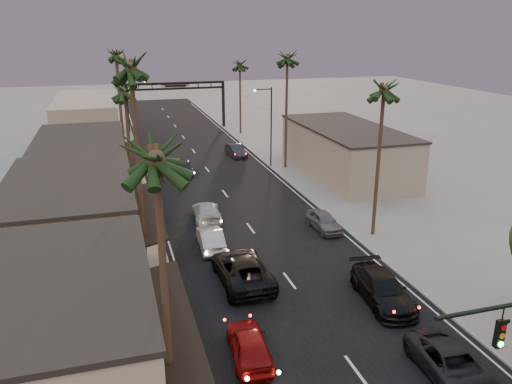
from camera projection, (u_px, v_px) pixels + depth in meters
ground at (219, 185)px, 50.54m from camera, size 200.00×200.00×0.00m
road at (209, 172)px, 55.09m from camera, size 14.00×120.00×0.02m
sidewalk_left at (118, 162)px, 58.91m from camera, size 5.00×92.00×0.12m
sidewalk_right at (271, 151)px, 63.99m from camera, size 5.00×92.00×0.12m
storefront_near at (54, 343)px, 20.70m from camera, size 8.00×12.00×5.50m
storefront_mid at (72, 222)px, 33.45m from camera, size 8.00×14.00×5.50m
storefront_far at (82, 166)px, 48.10m from camera, size 8.00×16.00×5.00m
storefront_dist at (87, 120)px, 68.89m from camera, size 8.00×20.00×6.00m
building_right at (346, 152)px, 53.50m from camera, size 8.00×18.00×5.00m
arch at (176, 94)px, 76.12m from camera, size 15.20×0.40×7.27m
streetlight_right at (269, 121)px, 55.27m from camera, size 2.13×0.30×9.00m
streetlight_left at (134, 109)px, 63.41m from camera, size 2.13×0.30×9.00m
palm_la at (155, 147)px, 16.41m from camera, size 3.20×3.20×13.20m
palm_lb at (130, 61)px, 27.64m from camera, size 3.20×3.20×15.20m
palm_lc at (124, 87)px, 41.31m from camera, size 3.20×3.20×12.20m
palm_ld at (116, 52)px, 58.00m from camera, size 3.20×3.20×14.20m
palm_ra at (385, 84)px, 34.67m from camera, size 3.20×3.20×13.20m
palm_rb at (287, 55)px, 52.58m from camera, size 3.20×3.20×14.20m
palm_rc at (240, 62)px, 71.41m from camera, size 3.20×3.20×12.20m
palm_far at (115, 52)px, 79.33m from camera, size 3.20×3.20×13.20m
oncoming_red at (249, 344)px, 23.87m from camera, size 2.14×4.55×1.50m
oncoming_pickup at (242, 269)px, 31.00m from camera, size 3.00×6.43×1.78m
oncoming_silver at (211, 239)px, 35.81m from camera, size 1.83×4.66×1.51m
oncoming_white at (207, 212)px, 41.03m from camera, size 2.51×5.28×1.49m
oncoming_dgrey at (183, 166)px, 54.02m from camera, size 2.18×5.01×1.68m
curbside_near at (452, 365)px, 22.47m from camera, size 2.75×5.38×1.46m
curbside_black at (383, 289)px, 28.76m from camera, size 2.83×5.89×1.66m
curbside_grey at (324, 221)px, 39.16m from camera, size 1.74×4.21×1.43m
curbside_far at (236, 151)px, 61.42m from camera, size 1.98×4.59×1.47m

